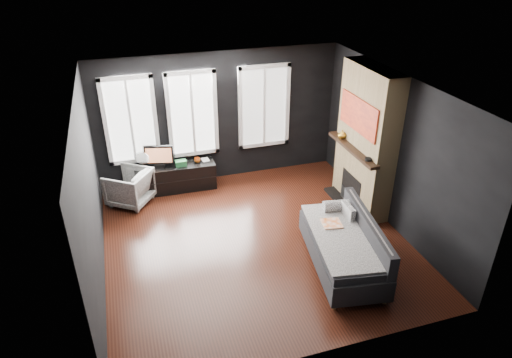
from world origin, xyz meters
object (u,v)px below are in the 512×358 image
object	(u,v)px
monitor	(159,155)
mug	(197,160)
armchair	(129,186)
book	(202,156)
sofa	(343,243)
mantel_vase	(342,134)
media_console	(176,177)

from	to	relation	value
monitor	mug	bearing A→B (deg)	12.22
armchair	book	distance (m)	1.55
sofa	armchair	world-z (taller)	sofa
mug	mantel_vase	size ratio (longest dim) A/B	0.74
sofa	monitor	xyz separation A→B (m)	(-2.40, 3.26, 0.38)
media_console	monitor	xyz separation A→B (m)	(-0.29, 0.00, 0.54)
media_console	sofa	bearing A→B (deg)	-55.22
armchair	mug	xyz separation A→B (m)	(1.39, 0.26, 0.23)
mantel_vase	armchair	bearing A→B (deg)	167.32
media_console	book	distance (m)	0.68
book	monitor	bearing A→B (deg)	-178.85
monitor	book	world-z (taller)	monitor
armchair	mantel_vase	world-z (taller)	mantel_vase
sofa	armchair	distance (m)	4.26
monitor	media_console	bearing A→B (deg)	13.71
armchair	monitor	bearing A→B (deg)	150.07
sofa	book	world-z (taller)	sofa
mantel_vase	mug	bearing A→B (deg)	155.93
mug	book	world-z (taller)	book
armchair	mantel_vase	bearing A→B (deg)	112.96
media_console	book	bearing A→B (deg)	3.88
monitor	book	bearing A→B (deg)	15.61
mug	mantel_vase	bearing A→B (deg)	-24.07
media_console	mantel_vase	size ratio (longest dim) A/B	9.42
sofa	mug	size ratio (longest dim) A/B	15.94
monitor	mug	xyz separation A→B (m)	(0.75, -0.03, -0.20)
book	media_console	bearing A→B (deg)	-177.88
sofa	monitor	world-z (taller)	monitor
armchair	sofa	bearing A→B (deg)	81.42
book	mantel_vase	bearing A→B (deg)	-25.81
sofa	book	distance (m)	3.63
media_console	mantel_vase	bearing A→B (deg)	-19.45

